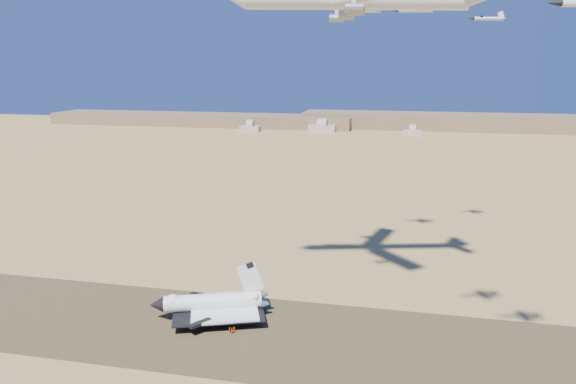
% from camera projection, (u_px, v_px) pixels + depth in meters
% --- Properties ---
extents(ground, '(1200.00, 1200.00, 0.00)m').
position_uv_depth(ground, '(258.00, 335.00, 160.53)').
color(ground, tan).
rests_on(ground, ground).
extents(runway, '(600.00, 50.00, 0.06)m').
position_uv_depth(runway, '(258.00, 334.00, 160.52)').
color(runway, '#493C24').
rests_on(runway, ground).
extents(ridgeline, '(960.00, 90.00, 18.00)m').
position_uv_depth(ridgeline, '(435.00, 124.00, 646.44)').
color(ridgeline, olive).
rests_on(ridgeline, ground).
extents(hangars, '(200.50, 29.50, 30.00)m').
position_uv_depth(hangars, '(318.00, 128.00, 628.06)').
color(hangars, '#B8B1A3').
rests_on(hangars, ground).
extents(shuttle, '(36.06, 29.67, 17.54)m').
position_uv_depth(shuttle, '(212.00, 304.00, 169.85)').
color(shuttle, white).
rests_on(shuttle, runway).
extents(crew_a, '(0.45, 0.68, 1.84)m').
position_uv_depth(crew_a, '(234.00, 330.00, 161.22)').
color(crew_a, '#F1420E').
rests_on(crew_a, runway).
extents(crew_b, '(0.72, 0.98, 1.79)m').
position_uv_depth(crew_b, '(232.00, 331.00, 160.81)').
color(crew_b, '#F1420E').
rests_on(crew_b, runway).
extents(crew_c, '(0.94, 1.11, 1.69)m').
position_uv_depth(crew_c, '(230.00, 330.00, 161.47)').
color(crew_c, '#F1420E').
rests_on(crew_c, runway).
extents(chase_jet_c, '(14.73, 8.29, 3.70)m').
position_uv_depth(chase_jet_c, '(415.00, 10.00, 192.66)').
color(chase_jet_c, silver).
extents(chase_jet_d, '(13.77, 8.03, 3.51)m').
position_uv_depth(chase_jet_d, '(488.00, 18.00, 210.82)').
color(chase_jet_d, silver).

